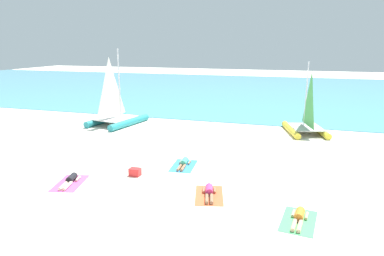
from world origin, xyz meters
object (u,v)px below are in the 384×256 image
at_px(towel_center_left, 183,166).
at_px(sunbather_center_right, 209,192).
at_px(sunbather_center_left, 184,163).
at_px(cooler_box, 135,172).
at_px(sunbather_rightmost, 299,217).
at_px(sunbather_leftmost, 70,180).
at_px(sailboat_teal, 116,114).
at_px(towel_center_right, 209,195).
at_px(towel_leftmost, 70,183).
at_px(towel_rightmost, 298,221).
at_px(sailboat_yellow, 306,123).

height_order(towel_center_left, sunbather_center_right, sunbather_center_right).
bearing_deg(sunbather_center_left, cooler_box, -136.43).
height_order(sunbather_center_right, sunbather_rightmost, same).
bearing_deg(sunbather_rightmost, cooler_box, 170.93).
bearing_deg(sunbather_leftmost, sunbather_rightmost, -16.51).
bearing_deg(sunbather_rightmost, sailboat_teal, 146.94).
distance_m(towel_center_right, sunbather_rightmost, 3.58).
relative_size(sailboat_teal, sunbather_rightmost, 3.56).
bearing_deg(sunbather_rightmost, towel_leftmost, -175.73).
xyz_separation_m(sunbather_center_right, cooler_box, (-3.75, 0.96, 0.05)).
bearing_deg(sunbather_center_left, towel_center_right, -60.57).
bearing_deg(sunbather_center_right, towel_center_right, -90.00).
height_order(sunbather_center_left, sunbather_center_right, same).
xyz_separation_m(sunbather_leftmost, towel_center_left, (4.03, 3.45, -0.13)).
bearing_deg(sunbather_rightmost, towel_rightmost, -90.00).
height_order(towel_leftmost, towel_center_right, same).
relative_size(sunbather_leftmost, towel_center_left, 0.82).
bearing_deg(sunbather_leftmost, sunbather_center_right, -8.07).
distance_m(sailboat_yellow, cooler_box, 12.86).
relative_size(towel_center_left, towel_center_right, 1.00).
height_order(sunbather_rightmost, cooler_box, cooler_box).
relative_size(towel_rightmost, sunbather_rightmost, 1.21).
bearing_deg(sailboat_teal, sunbather_center_right, -34.80).
relative_size(towel_leftmost, sunbather_center_left, 1.21).
bearing_deg(sailboat_yellow, cooler_box, -141.33).
distance_m(sunbather_center_left, sunbather_rightmost, 6.79).
relative_size(sunbather_center_right, cooler_box, 3.11).
bearing_deg(sailboat_teal, towel_center_left, -31.83).
relative_size(sunbather_center_right, sunbather_rightmost, 0.99).
height_order(sailboat_teal, sunbather_rightmost, sailboat_teal).
height_order(towel_rightmost, cooler_box, cooler_box).
relative_size(towel_center_left, towel_rightmost, 1.00).
bearing_deg(cooler_box, towel_rightmost, -16.25).
xyz_separation_m(sailboat_yellow, towel_rightmost, (-0.37, -12.48, -0.70)).
xyz_separation_m(sailboat_teal, sunbather_center_right, (9.73, -9.89, -0.70)).
xyz_separation_m(sailboat_teal, towel_center_right, (9.75, -9.95, -0.83)).
xyz_separation_m(sunbather_leftmost, cooler_box, (2.33, 1.57, 0.05)).
xyz_separation_m(sunbather_center_left, sunbather_rightmost, (5.50, -3.98, 0.00)).
bearing_deg(towel_center_left, sunbather_center_left, 95.33).
height_order(towel_rightmost, sunbather_rightmost, sunbather_rightmost).
distance_m(sailboat_yellow, sunbather_rightmost, 12.44).
distance_m(towel_center_right, towel_rightmost, 3.59).
height_order(sunbather_center_left, sunbather_rightmost, same).
xyz_separation_m(sailboat_teal, towel_rightmost, (13.17, -11.02, -0.83)).
bearing_deg(sailboat_yellow, towel_leftmost, -144.69).
height_order(sailboat_teal, sunbather_leftmost, sailboat_teal).
height_order(towel_leftmost, sunbather_rightmost, sunbather_rightmost).
bearing_deg(sunbather_center_right, cooler_box, 151.11).
distance_m(towel_center_right, sunbather_center_right, 0.14).
distance_m(towel_leftmost, sunbather_center_right, 6.10).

